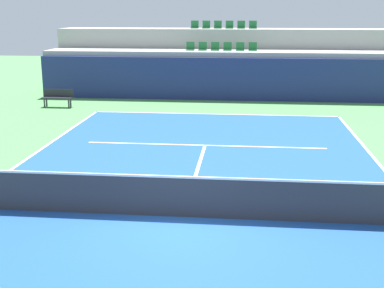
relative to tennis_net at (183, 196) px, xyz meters
name	(u,v)px	position (x,y,z in m)	size (l,w,h in m)	color
ground_plane	(183,217)	(0.00, 0.00, -0.51)	(80.00, 80.00, 0.00)	#4C8C4C
court_surface	(183,217)	(0.00, 0.00, -0.50)	(11.00, 24.00, 0.01)	#1E4C99
baseline_far	(215,114)	(0.00, 11.95, -0.50)	(11.00, 0.10, 0.00)	white
service_line_far	(205,145)	(0.00, 6.40, -0.50)	(8.26, 0.10, 0.00)	white
centre_service_line	(196,174)	(0.00, 3.20, -0.50)	(0.10, 6.40, 0.00)	white
back_wall	(220,79)	(0.00, 15.76, 0.58)	(18.82, 0.30, 2.18)	navy
stands_tier_lower	(221,73)	(0.00, 17.11, 0.71)	(18.82, 2.40, 2.44)	#9E9E99
stands_tier_upper	(223,59)	(0.00, 19.51, 1.24)	(18.82, 2.40, 3.50)	#9E9E99
seating_row_lower	(221,48)	(0.00, 17.21, 2.05)	(3.78, 0.44, 0.44)	#1E6633
seating_row_upper	(224,26)	(0.00, 19.61, 3.12)	(3.78, 0.44, 0.44)	#1E6633
tennis_net	(183,196)	(0.00, 0.00, 0.00)	(11.08, 0.08, 1.07)	black
player_bench	(58,96)	(-7.64, 12.98, 0.00)	(1.50, 0.40, 0.85)	#232328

